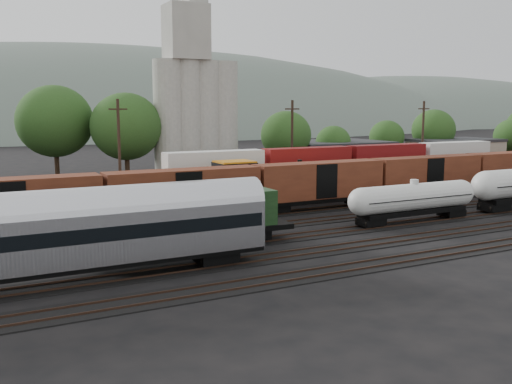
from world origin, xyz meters
name	(u,v)px	position (x,y,z in m)	size (l,w,h in m)	color
ground	(303,223)	(0.00, 0.00, 0.00)	(600.00, 600.00, 0.00)	black
tracks	(303,222)	(0.00, 0.00, 0.05)	(180.00, 33.20, 0.20)	black
green_locomotive	(174,218)	(-14.72, -5.00, 2.66)	(17.67, 3.12, 4.68)	black
tank_car_a	(414,199)	(9.32, -5.00, 2.36)	(14.97, 2.68, 3.92)	silver
passenger_coach	(70,230)	(-23.17, -10.00, 3.54)	(25.60, 3.16, 5.81)	silver
orange_locomotive	(274,181)	(2.45, 10.00, 2.80)	(19.82, 3.30, 4.95)	black
boxcar_string	(319,181)	(5.19, 5.00, 3.12)	(169.00, 2.90, 4.20)	black
container_wall	(161,181)	(-9.19, 15.00, 2.84)	(165.52, 2.60, 5.80)	black
grain_silo	(195,106)	(3.28, 36.00, 11.26)	(13.40, 5.00, 29.00)	#A4A196
industrial_sheds	(218,162)	(6.63, 35.25, 2.56)	(119.38, 17.26, 5.10)	#9E937F
tree_band	(136,134)	(-5.50, 37.51, 7.19)	(163.65, 21.95, 14.30)	black
utility_poles	(212,145)	(0.00, 22.00, 6.21)	(122.20, 0.36, 12.00)	black
distant_hills	(75,169)	(23.92, 260.00, -20.56)	(860.00, 286.00, 130.00)	#59665B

